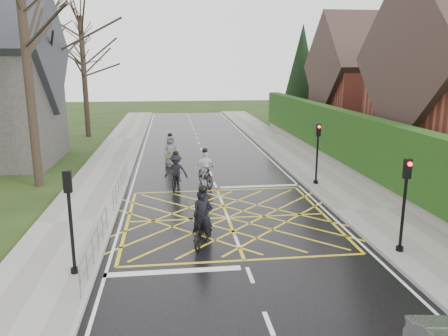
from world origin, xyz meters
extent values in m
plane|color=black|center=(0.00, 0.00, 0.00)|extent=(120.00, 120.00, 0.00)
cube|color=black|center=(0.00, 0.00, 0.01)|extent=(9.00, 80.00, 0.01)
cube|color=gray|center=(6.00, 0.00, 0.07)|extent=(3.00, 80.00, 0.15)
cube|color=gray|center=(-6.00, 0.00, 0.07)|extent=(3.00, 80.00, 0.15)
cube|color=slate|center=(7.75, 6.00, 0.35)|extent=(0.50, 38.00, 0.70)
cube|color=#143C10|center=(7.75, 6.00, 2.10)|extent=(0.90, 38.00, 2.80)
cube|color=brown|center=(14.75, 18.00, 3.00)|extent=(9.00, 8.00, 6.00)
cube|color=#32231E|center=(14.75, 18.00, 5.90)|extent=(9.80, 8.80, 8.80)
cube|color=brown|center=(17.45, 18.00, 8.50)|extent=(0.70, 0.70, 1.60)
cylinder|color=black|center=(10.75, 26.00, 0.60)|extent=(0.50, 0.50, 1.20)
cone|color=black|center=(10.75, 26.00, 5.00)|extent=(4.60, 4.60, 10.00)
cylinder|color=black|center=(-9.00, 6.00, 5.50)|extent=(0.44, 0.44, 11.00)
cylinder|color=black|center=(-10.00, 14.00, 6.00)|extent=(0.44, 0.44, 12.00)
cylinder|color=black|center=(-9.30, 22.00, 5.00)|extent=(0.44, 0.44, 10.00)
cylinder|color=slate|center=(-4.65, -3.50, 1.00)|extent=(0.05, 5.00, 0.05)
cylinder|color=slate|center=(-4.65, -3.50, 0.55)|extent=(0.04, 5.00, 0.04)
cylinder|color=slate|center=(-4.65, -6.00, 0.50)|extent=(0.04, 0.04, 1.00)
cylinder|color=slate|center=(-4.65, -1.00, 0.50)|extent=(0.04, 0.04, 1.00)
cylinder|color=slate|center=(-4.65, 4.00, 1.00)|extent=(0.05, 6.00, 0.05)
cylinder|color=slate|center=(-4.65, 4.00, 0.55)|extent=(0.04, 6.00, 0.04)
cylinder|color=slate|center=(-4.65, 1.00, 0.50)|extent=(0.04, 0.04, 1.00)
cylinder|color=slate|center=(-4.65, 7.00, 0.50)|extent=(0.04, 0.04, 1.00)
cylinder|color=black|center=(5.10, 4.20, 1.50)|extent=(0.10, 0.10, 3.00)
cylinder|color=black|center=(5.10, 4.20, 0.15)|extent=(0.24, 0.24, 0.30)
cube|color=black|center=(5.10, 4.20, 2.90)|extent=(0.22, 0.16, 0.62)
sphere|color=#FF0C0C|center=(5.10, 4.08, 3.08)|extent=(0.14, 0.14, 0.14)
cylinder|color=black|center=(5.10, -4.20, 1.50)|extent=(0.10, 0.10, 3.00)
cylinder|color=black|center=(5.10, -4.20, 0.15)|extent=(0.24, 0.24, 0.30)
cube|color=black|center=(5.10, -4.20, 2.90)|extent=(0.22, 0.16, 0.62)
sphere|color=#FF0C0C|center=(5.10, -4.32, 3.08)|extent=(0.14, 0.14, 0.14)
cylinder|color=black|center=(-5.10, -4.50, 1.50)|extent=(0.10, 0.10, 3.00)
cylinder|color=black|center=(-5.10, -4.50, 0.15)|extent=(0.24, 0.24, 0.30)
cube|color=black|center=(-5.10, -4.50, 2.90)|extent=(0.22, 0.16, 0.62)
sphere|color=#FF0C0C|center=(-5.10, -4.38, 3.08)|extent=(0.14, 0.14, 0.14)
imported|color=black|center=(-1.18, -2.45, 0.56)|extent=(1.36, 2.27, 1.12)
imported|color=black|center=(-1.18, -2.35, 0.96)|extent=(0.80, 0.65, 1.91)
sphere|color=black|center=(-1.18, -2.35, 1.93)|extent=(0.30, 0.30, 0.30)
imported|color=black|center=(-1.14, -1.44, 0.51)|extent=(0.94, 1.75, 1.01)
imported|color=black|center=(-1.14, -1.34, 0.78)|extent=(0.89, 0.78, 1.55)
sphere|color=black|center=(-1.14, -1.34, 1.57)|extent=(0.24, 0.24, 0.24)
imported|color=black|center=(-2.00, 4.43, 0.53)|extent=(1.02, 2.10, 1.06)
imported|color=black|center=(-2.00, 4.53, 0.90)|extent=(1.25, 0.85, 1.80)
sphere|color=black|center=(-2.00, 4.53, 1.82)|extent=(0.28, 0.28, 0.28)
imported|color=black|center=(-0.52, 4.90, 0.59)|extent=(1.09, 2.05, 1.18)
imported|color=silver|center=(-0.52, 5.00, 0.91)|extent=(1.14, 0.72, 1.81)
sphere|color=black|center=(-0.52, 5.00, 1.83)|extent=(0.28, 0.28, 0.28)
imported|color=gold|center=(-2.26, 9.60, 0.56)|extent=(1.36, 2.24, 1.11)
imported|color=slate|center=(-2.26, 9.70, 0.94)|extent=(1.06, 0.86, 1.89)
sphere|color=black|center=(-2.26, 9.70, 1.91)|extent=(0.30, 0.30, 0.30)
camera|label=1|loc=(-2.21, -16.64, 6.06)|focal=35.00mm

